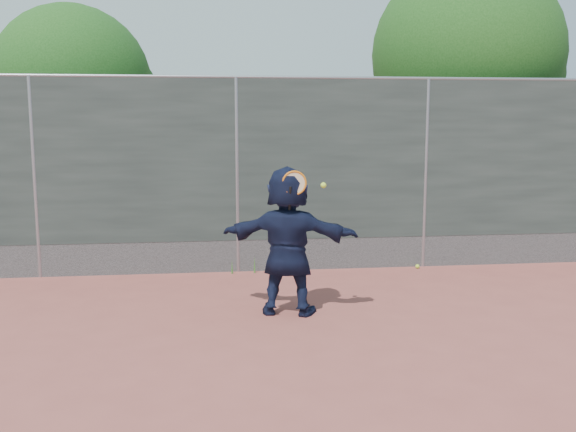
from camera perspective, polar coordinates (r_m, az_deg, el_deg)
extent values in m
plane|color=#9E4C42|center=(6.81, -3.13, -11.81)|extent=(80.00, 80.00, 0.00)
imported|color=#131935|center=(7.79, 0.00, -2.21)|extent=(1.77, 0.97, 1.82)
sphere|color=#C5ED34|center=(10.52, 11.43, -4.41)|extent=(0.07, 0.07, 0.07)
cube|color=#38423D|center=(9.89, -4.57, 4.98)|extent=(20.00, 0.04, 2.50)
cube|color=slate|center=(10.10, -4.46, -3.55)|extent=(20.00, 0.03, 0.50)
cylinder|color=gray|center=(9.89, -4.65, 12.22)|extent=(20.00, 0.05, 0.05)
cylinder|color=gray|center=(10.24, -21.60, 3.12)|extent=(0.06, 0.06, 3.00)
cylinder|color=gray|center=(9.91, -4.55, 3.53)|extent=(0.06, 0.06, 3.00)
cylinder|color=gray|center=(10.47, 12.11, 3.64)|extent=(0.06, 0.06, 3.00)
torus|color=orange|center=(7.50, 0.56, 2.95)|extent=(0.29, 0.03, 0.29)
cylinder|color=beige|center=(7.50, 0.56, 2.95)|extent=(0.25, 0.01, 0.25)
cylinder|color=black|center=(7.53, 0.16, 1.45)|extent=(0.03, 0.13, 0.33)
sphere|color=#C5ED34|center=(7.55, 3.17, 2.74)|extent=(0.07, 0.07, 0.07)
cylinder|color=#382314|center=(13.07, 15.19, 3.61)|extent=(0.28, 0.28, 2.60)
sphere|color=#23561C|center=(13.08, 15.60, 13.65)|extent=(3.60, 3.60, 3.60)
sphere|color=#23561C|center=(13.52, 18.09, 11.83)|extent=(2.52, 2.52, 2.52)
cylinder|color=#382314|center=(13.19, -18.24, 2.64)|extent=(0.28, 0.28, 2.20)
sphere|color=#23561C|center=(13.14, -18.65, 11.02)|extent=(3.00, 3.00, 3.00)
sphere|color=#23561C|center=(13.22, -15.82, 9.82)|extent=(2.10, 2.10, 2.10)
cone|color=#387226|center=(10.02, -2.99, -4.33)|extent=(0.03, 0.03, 0.26)
cone|color=#387226|center=(10.06, -1.29, -4.15)|extent=(0.03, 0.03, 0.30)
cone|color=#387226|center=(9.99, -4.99, -4.51)|extent=(0.03, 0.03, 0.22)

